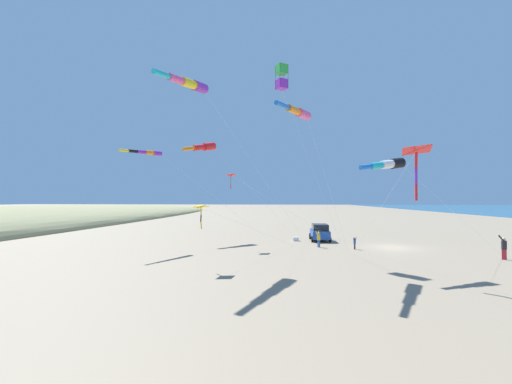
{
  "coord_description": "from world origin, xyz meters",
  "views": [
    {
      "loc": [
        9.41,
        32.69,
        4.5
      ],
      "look_at": [
        12.44,
        5.89,
        5.16
      ],
      "focal_mm": 23.1,
      "sensor_mm": 36.0,
      "label": 1
    }
  ],
  "objects_px": {
    "person_adult_flyer": "(504,246)",
    "kite_delta_long_streamer_left": "(201,207)",
    "kite_windsock_magenta_far_left": "(388,164)",
    "kite_windsock_black_fish_shape": "(298,112)",
    "parked_car": "(320,232)",
    "kite_windsock_yellow_midlevel": "(204,147)",
    "kite_delta_white_trailing": "(416,150)",
    "person_child_grey_jacket": "(319,238)",
    "kite_windsock_purple_drifting": "(147,153)",
    "person_child_green_jacket": "(355,242)",
    "kite_delta_long_streamer_right": "(232,175)",
    "cooler_box": "(296,239)",
    "kite_box_teal_far_right": "(282,77)",
    "kite_windsock_red_high_left": "(189,84)"
  },
  "relations": [
    {
      "from": "kite_delta_long_streamer_right",
      "to": "kite_windsock_purple_drifting",
      "type": "bearing_deg",
      "value": 13.77
    },
    {
      "from": "kite_windsock_yellow_midlevel",
      "to": "kite_windsock_magenta_far_left",
      "type": "bearing_deg",
      "value": 137.35
    },
    {
      "from": "person_child_green_jacket",
      "to": "kite_delta_long_streamer_right",
      "type": "bearing_deg",
      "value": 0.05
    },
    {
      "from": "parked_car",
      "to": "kite_windsock_yellow_midlevel",
      "type": "xyz_separation_m",
      "value": [
        13.32,
        -0.27,
        9.77
      ]
    },
    {
      "from": "person_adult_flyer",
      "to": "kite_windsock_purple_drifting",
      "type": "distance_m",
      "value": 30.47
    },
    {
      "from": "kite_delta_white_trailing",
      "to": "kite_windsock_magenta_far_left",
      "type": "bearing_deg",
      "value": -75.72
    },
    {
      "from": "kite_delta_long_streamer_left",
      "to": "kite_delta_white_trailing",
      "type": "bearing_deg",
      "value": 172.22
    },
    {
      "from": "kite_windsock_purple_drifting",
      "to": "kite_delta_long_streamer_left",
      "type": "bearing_deg",
      "value": 132.88
    },
    {
      "from": "person_adult_flyer",
      "to": "person_child_grey_jacket",
      "type": "relative_size",
      "value": 1.17
    },
    {
      "from": "parked_car",
      "to": "kite_delta_long_streamer_right",
      "type": "xyz_separation_m",
      "value": [
        8.79,
        6.13,
        5.93
      ]
    },
    {
      "from": "kite_windsock_purple_drifting",
      "to": "kite_windsock_yellow_midlevel",
      "type": "height_order",
      "value": "kite_windsock_yellow_midlevel"
    },
    {
      "from": "cooler_box",
      "to": "kite_windsock_purple_drifting",
      "type": "bearing_deg",
      "value": 28.54
    },
    {
      "from": "kite_box_teal_far_right",
      "to": "kite_delta_long_streamer_left",
      "type": "xyz_separation_m",
      "value": [
        5.04,
        6.98,
        -11.02
      ]
    },
    {
      "from": "person_adult_flyer",
      "to": "kite_windsock_yellow_midlevel",
      "type": "relative_size",
      "value": 0.14
    },
    {
      "from": "person_child_grey_jacket",
      "to": "kite_delta_long_streamer_left",
      "type": "xyz_separation_m",
      "value": [
        8.4,
        10.88,
        3.19
      ]
    },
    {
      "from": "kite_windsock_yellow_midlevel",
      "to": "person_child_grey_jacket",
      "type": "bearing_deg",
      "value": 156.86
    },
    {
      "from": "cooler_box",
      "to": "kite_windsock_purple_drifting",
      "type": "distance_m",
      "value": 17.96
    },
    {
      "from": "kite_windsock_purple_drifting",
      "to": "kite_delta_white_trailing",
      "type": "bearing_deg",
      "value": 154.21
    },
    {
      "from": "kite_delta_long_streamer_right",
      "to": "kite_delta_long_streamer_left",
      "type": "xyz_separation_m",
      "value": [
        0.13,
        9.95,
        -2.84
      ]
    },
    {
      "from": "parked_car",
      "to": "kite_delta_white_trailing",
      "type": "bearing_deg",
      "value": 102.47
    },
    {
      "from": "person_adult_flyer",
      "to": "person_child_grey_jacket",
      "type": "distance_m",
      "value": 14.35
    },
    {
      "from": "kite_windsock_red_high_left",
      "to": "kite_windsock_black_fish_shape",
      "type": "relative_size",
      "value": 1.44
    },
    {
      "from": "kite_windsock_magenta_far_left",
      "to": "kite_windsock_black_fish_shape",
      "type": "distance_m",
      "value": 6.79
    },
    {
      "from": "parked_car",
      "to": "kite_delta_white_trailing",
      "type": "xyz_separation_m",
      "value": [
        -3.94,
        17.84,
        6.34
      ]
    },
    {
      "from": "parked_car",
      "to": "kite_windsock_purple_drifting",
      "type": "bearing_deg",
      "value": 25.98
    },
    {
      "from": "cooler_box",
      "to": "kite_windsock_yellow_midlevel",
      "type": "distance_m",
      "value": 15.02
    },
    {
      "from": "person_adult_flyer",
      "to": "kite_delta_long_streamer_left",
      "type": "distance_m",
      "value": 22.8
    },
    {
      "from": "kite_windsock_purple_drifting",
      "to": "kite_windsock_magenta_far_left",
      "type": "relative_size",
      "value": 0.98
    },
    {
      "from": "parked_car",
      "to": "kite_windsock_magenta_far_left",
      "type": "bearing_deg",
      "value": 102.12
    },
    {
      "from": "person_adult_flyer",
      "to": "kite_delta_long_streamer_right",
      "type": "height_order",
      "value": "kite_delta_long_streamer_right"
    },
    {
      "from": "person_adult_flyer",
      "to": "kite_windsock_black_fish_shape",
      "type": "bearing_deg",
      "value": 17.76
    },
    {
      "from": "cooler_box",
      "to": "kite_windsock_red_high_left",
      "type": "distance_m",
      "value": 20.14
    },
    {
      "from": "person_adult_flyer",
      "to": "person_child_grey_jacket",
      "type": "height_order",
      "value": "person_adult_flyer"
    },
    {
      "from": "kite_box_teal_far_right",
      "to": "kite_delta_long_streamer_right",
      "type": "bearing_deg",
      "value": -31.21
    },
    {
      "from": "person_child_green_jacket",
      "to": "person_adult_flyer",
      "type": "bearing_deg",
      "value": 158.03
    },
    {
      "from": "kite_windsock_red_high_left",
      "to": "cooler_box",
      "type": "bearing_deg",
      "value": -120.75
    },
    {
      "from": "parked_car",
      "to": "kite_delta_white_trailing",
      "type": "relative_size",
      "value": 0.33
    },
    {
      "from": "kite_box_teal_far_right",
      "to": "kite_delta_long_streamer_right",
      "type": "height_order",
      "value": "kite_box_teal_far_right"
    },
    {
      "from": "person_adult_flyer",
      "to": "person_child_green_jacket",
      "type": "xyz_separation_m",
      "value": [
        10.25,
        -4.13,
        -0.38
      ]
    },
    {
      "from": "kite_box_teal_far_right",
      "to": "kite_windsock_yellow_midlevel",
      "type": "height_order",
      "value": "kite_box_teal_far_right"
    },
    {
      "from": "kite_delta_long_streamer_right",
      "to": "kite_delta_long_streamer_left",
      "type": "relative_size",
      "value": 0.94
    },
    {
      "from": "parked_car",
      "to": "person_adult_flyer",
      "type": "xyz_separation_m",
      "value": [
        -12.91,
        10.25,
        0.05
      ]
    },
    {
      "from": "person_adult_flyer",
      "to": "kite_delta_long_streamer_right",
      "type": "xyz_separation_m",
      "value": [
        21.7,
        -4.12,
        5.88
      ]
    },
    {
      "from": "person_adult_flyer",
      "to": "kite_windsock_purple_drifting",
      "type": "bearing_deg",
      "value": -4.39
    },
    {
      "from": "parked_car",
      "to": "kite_box_teal_far_right",
      "type": "xyz_separation_m",
      "value": [
        3.87,
        9.11,
        14.11
      ]
    },
    {
      "from": "cooler_box",
      "to": "kite_windsock_red_high_left",
      "type": "bearing_deg",
      "value": 59.25
    },
    {
      "from": "cooler_box",
      "to": "kite_windsock_red_high_left",
      "type": "xyz_separation_m",
      "value": [
        7.9,
        13.29,
        12.9
      ]
    },
    {
      "from": "person_child_grey_jacket",
      "to": "kite_windsock_purple_drifting",
      "type": "bearing_deg",
      "value": 9.97
    },
    {
      "from": "kite_windsock_magenta_far_left",
      "to": "parked_car",
      "type": "bearing_deg",
      "value": -77.88
    },
    {
      "from": "person_adult_flyer",
      "to": "kite_windsock_magenta_far_left",
      "type": "height_order",
      "value": "kite_windsock_magenta_far_left"
    }
  ]
}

